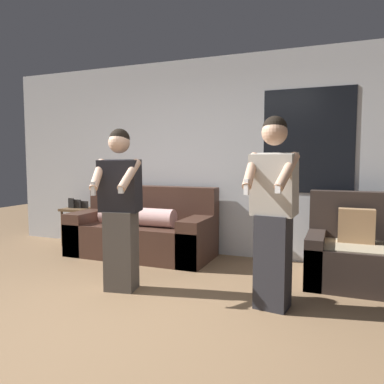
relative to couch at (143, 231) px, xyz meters
The scene contains 7 objects.
ground_plane 2.48m from the couch, 69.92° to the right, with size 14.00×14.00×0.00m, color #846647.
wall_back 1.42m from the couch, 28.08° to the left, with size 6.66×0.07×2.70m.
couch is the anchor object (origin of this frame).
armchair 2.69m from the couch, ahead, with size 0.97×0.86×0.96m.
side_table 1.27m from the couch, behind, with size 0.41×0.40×0.72m.
person_left 1.47m from the couch, 69.91° to the right, with size 0.45×0.51×1.62m.
person_right 2.38m from the couch, 31.53° to the right, with size 0.44×0.51×1.69m.
Camera 1 is at (1.66, -2.16, 1.32)m, focal length 35.00 mm.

